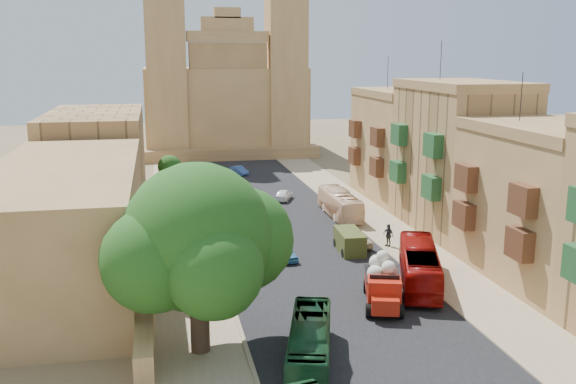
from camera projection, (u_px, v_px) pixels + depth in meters
name	position (u px, v px, depth m)	size (l,w,h in m)	color
ground	(388.00, 368.00, 33.63)	(260.00, 260.00, 0.00)	brown
road_surface	(280.00, 224.00, 62.36)	(14.00, 140.00, 0.01)	black
sidewalk_east	(373.00, 219.00, 64.24)	(5.00, 140.00, 0.01)	#9A8465
sidewalk_west	(181.00, 229.00, 60.48)	(5.00, 140.00, 0.01)	#9A8465
kerb_east	(349.00, 219.00, 63.73)	(0.25, 140.00, 0.12)	#9A8465
kerb_west	(208.00, 227.00, 60.96)	(0.25, 140.00, 0.12)	#9A8465
townhouse_b	(547.00, 203.00, 46.14)	(9.00, 14.00, 14.90)	#A57C4A
townhouse_c	(459.00, 156.00, 59.29)	(9.00, 14.00, 17.40)	#AF844F
townhouse_d	(402.00, 144.00, 72.85)	(9.00, 14.00, 15.90)	#A57C4A
west_wall	(147.00, 253.00, 50.12)	(1.00, 40.00, 1.80)	#A57C4A
west_building_low	(67.00, 222.00, 46.43)	(10.00, 28.00, 8.40)	olive
west_building_mid	(97.00, 157.00, 71.16)	(10.00, 22.00, 10.00)	#AF844F
church	(224.00, 95.00, 106.93)	(28.00, 22.50, 36.30)	#A57C4A
ficus_tree	(199.00, 242.00, 34.30)	(10.59, 9.75, 10.59)	#3C2A1E
street_tree_a	(183.00, 250.00, 42.43)	(3.34, 3.34, 5.13)	#3C2A1E
street_tree_b	(177.00, 216.00, 54.05)	(2.72, 2.72, 4.19)	#3C2A1E
street_tree_c	(173.00, 186.00, 65.50)	(2.94, 2.94, 4.52)	#3C2A1E
street_tree_d	(170.00, 167.00, 77.01)	(2.83, 2.83, 4.35)	#3C2A1E
red_truck	(383.00, 283.00, 41.85)	(3.74, 6.21, 3.43)	red
olive_pickup	(350.00, 241.00, 53.40)	(2.17, 4.38, 1.77)	#454F1D
bus_green_north	(310.00, 344.00, 33.54)	(2.07, 8.86, 2.47)	#194A26
bus_red_east	(419.00, 266.00, 45.47)	(2.41, 10.30, 2.87)	#9A0C09
bus_cream_east	(340.00, 204.00, 64.81)	(2.23, 9.54, 2.66)	#FFD7AE
car_blue_a	(284.00, 252.00, 51.34)	(1.44, 3.57, 1.22)	#3F8EBB
car_white_a	(241.00, 208.00, 66.33)	(1.17, 3.36, 1.11)	beige
car_cream	(354.00, 240.00, 54.88)	(1.91, 4.15, 1.15)	beige
car_dkblue	(251.00, 193.00, 73.43)	(1.52, 3.75, 1.09)	#0F1445
car_white_b	(284.00, 195.00, 72.35)	(1.50, 3.72, 1.27)	white
car_blue_b	(239.00, 170.00, 87.88)	(1.23, 3.54, 1.17)	#36579A
pedestrian_a	(413.00, 256.00, 49.15)	(0.70, 0.46, 1.92)	#2A252E
pedestrian_c	(388.00, 235.00, 54.85)	(1.15, 0.48, 1.97)	#303032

